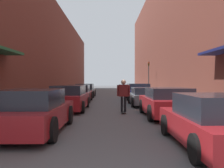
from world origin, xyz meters
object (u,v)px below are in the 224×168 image
parked_car_left_1 (69,98)px  parked_car_right_1 (167,103)px  parked_car_left_2 (79,93)px  traffic_light (149,74)px  parked_car_right_2 (146,97)px  skateboarder (123,93)px  parked_car_left_0 (33,112)px  parked_car_right_0 (214,122)px  parked_car_right_3 (138,92)px  parked_car_left_3 (85,91)px

parked_car_left_1 → parked_car_right_1: bearing=-28.4°
parked_car_left_2 → traffic_light: traffic_light is taller
parked_car_left_1 → parked_car_right_2: (4.49, 2.49, -0.08)m
parked_car_left_1 → parked_car_right_1: (4.69, -2.53, -0.01)m
parked_car_left_2 → skateboarder: bearing=-66.1°
parked_car_left_0 → parked_car_left_1: parked_car_left_1 is taller
parked_car_right_2 → parked_car_right_0: bearing=-89.1°
parked_car_left_1 → parked_car_right_3: 8.73m
parked_car_left_2 → parked_car_right_3: bearing=23.9°
parked_car_right_0 → parked_car_right_1: bearing=89.4°
parked_car_right_0 → parked_car_right_1: (0.05, 4.98, 0.02)m
parked_car_right_1 → traffic_light: 17.06m
parked_car_right_1 → parked_car_left_0: bearing=-146.7°
skateboarder → traffic_light: bearing=76.6°
parked_car_left_2 → parked_car_right_0: size_ratio=0.95×
parked_car_right_2 → traffic_light: (2.07, 11.86, 1.76)m
parked_car_right_0 → parked_car_right_1: size_ratio=1.00×
parked_car_left_1 → parked_car_left_2: (-0.14, 5.37, -0.02)m
parked_car_right_2 → skateboarder: skateboarder is taller
parked_car_right_0 → parked_car_left_2: bearing=110.4°
parked_car_left_1 → parked_car_right_2: parked_car_left_1 is taller
parked_car_left_0 → parked_car_right_3: parked_car_right_3 is taller
parked_car_left_2 → parked_car_left_0: bearing=-90.3°
parked_car_right_3 → parked_car_left_3: bearing=146.4°
parked_car_left_3 → parked_car_right_2: 9.34m
parked_car_left_2 → parked_car_right_0: 13.74m
parked_car_left_0 → skateboarder: 5.37m
parked_car_left_1 → parked_car_left_3: bearing=90.9°
parked_car_left_1 → parked_car_right_0: (4.64, -7.51, -0.04)m
parked_car_left_2 → parked_car_right_1: parked_car_right_1 is taller
parked_car_left_3 → skateboarder: size_ratio=2.66×
parked_car_right_0 → parked_car_right_3: parked_car_right_3 is taller
parked_car_left_3 → traffic_light: (6.72, 3.76, 1.71)m
parked_car_left_0 → skateboarder: (3.04, 4.42, 0.37)m
parked_car_right_2 → parked_car_left_0: bearing=-119.7°
parked_car_right_2 → parked_car_right_3: bearing=89.2°
parked_car_right_2 → parked_car_left_3: bearing=119.9°
parked_car_right_2 → skateboarder: (-1.66, -3.81, 0.44)m
parked_car_left_0 → parked_car_right_2: 9.47m
parked_car_left_1 → parked_car_right_2: 5.13m
parked_car_right_2 → skateboarder: size_ratio=2.44×
parked_car_left_2 → parked_car_right_2: (4.63, -2.88, -0.06)m
parked_car_left_2 → parked_car_right_0: bearing=-69.6°
skateboarder → parked_car_left_0: bearing=-124.5°
parked_car_left_1 → traffic_light: 15.86m
parked_car_left_1 → parked_car_right_0: size_ratio=1.08×
parked_car_left_2 → parked_car_right_1: 9.26m
parked_car_left_2 → parked_car_left_3: parked_car_left_3 is taller
traffic_light → skateboarder: bearing=-103.4°
parked_car_left_3 → parked_car_right_3: size_ratio=1.00×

